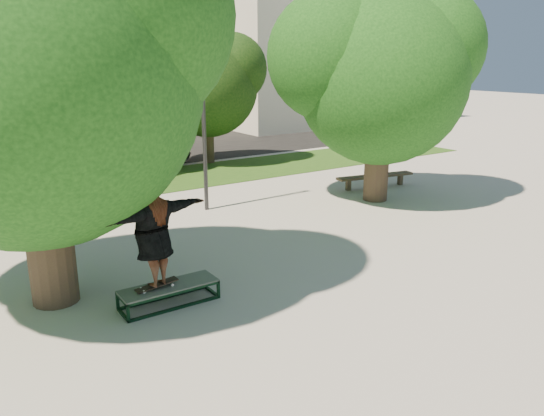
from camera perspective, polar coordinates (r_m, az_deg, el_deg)
ground at (r=11.46m, az=0.03°, el=-6.64°), size 120.00×120.00×0.00m
grass_strip at (r=20.03m, az=-12.93°, el=2.82°), size 30.00×4.00×0.02m
asphalt_strip at (r=25.85m, az=-20.32°, el=5.10°), size 40.00×8.00×0.01m
tree_left at (r=10.01m, az=-25.47°, el=14.59°), size 6.96×5.95×7.12m
tree_right at (r=16.77m, az=11.32°, el=14.55°), size 6.24×5.33×6.51m
bg_tree_mid at (r=21.42m, az=-21.55°, el=13.79°), size 5.76×4.92×6.24m
bg_tree_right at (r=22.85m, az=-7.21°, el=13.48°), size 5.04×4.31×5.43m
lamppost at (r=15.47m, az=-7.42°, el=11.14°), size 0.25×0.15×6.11m
side_building at (r=38.99m, az=4.00°, el=15.23°), size 15.00×10.00×8.00m
grind_box at (r=10.05m, az=-11.00°, el=-9.13°), size 1.80×0.60×0.38m
skater_rig at (r=9.55m, az=-12.61°, el=-3.15°), size 2.26×1.10×1.85m
bench at (r=18.89m, az=11.03°, el=3.30°), size 2.96×0.93×0.45m
car_grey at (r=24.19m, az=-13.27°, el=6.53°), size 2.83×4.94×1.30m
car_silver_b at (r=26.32m, az=-15.72°, el=7.31°), size 2.97×5.43×1.49m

